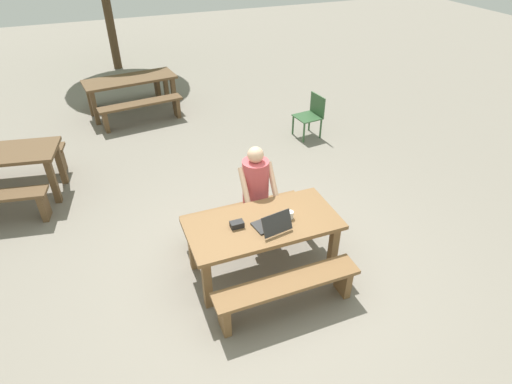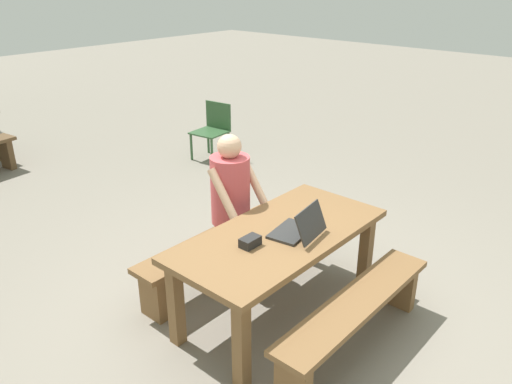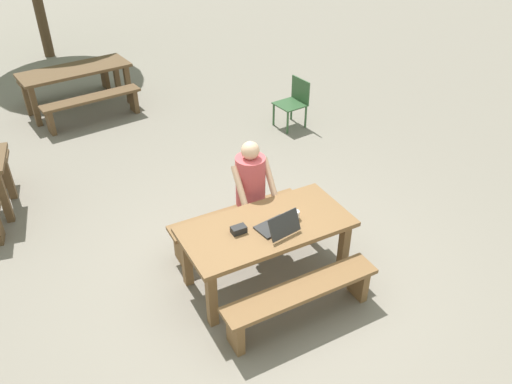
# 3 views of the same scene
# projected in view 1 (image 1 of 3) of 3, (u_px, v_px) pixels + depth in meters

# --- Properties ---
(ground_plane) EXTENTS (30.00, 30.00, 0.00)m
(ground_plane) POSITION_uv_depth(u_px,v_px,m) (262.00, 268.00, 5.14)
(ground_plane) COLOR gray
(picnic_table_front) EXTENTS (1.74, 0.84, 0.72)m
(picnic_table_front) POSITION_uv_depth(u_px,v_px,m) (263.00, 229.00, 4.80)
(picnic_table_front) COLOR brown
(picnic_table_front) RESTS_ON ground
(bench_near) EXTENTS (1.61, 0.30, 0.43)m
(bench_near) POSITION_uv_depth(u_px,v_px,m) (287.00, 289.00, 4.44)
(bench_near) COLOR brown
(bench_near) RESTS_ON ground
(bench_far) EXTENTS (1.61, 0.30, 0.43)m
(bench_far) POSITION_uv_depth(u_px,v_px,m) (243.00, 215.00, 5.49)
(bench_far) COLOR brown
(bench_far) RESTS_ON ground
(laptop) EXTENTS (0.40, 0.38, 0.24)m
(laptop) POSITION_uv_depth(u_px,v_px,m) (272.00, 224.00, 4.62)
(laptop) COLOR #2D2D2D
(laptop) RESTS_ON picnic_table_front
(small_pouch) EXTENTS (0.15, 0.09, 0.07)m
(small_pouch) POSITION_uv_depth(u_px,v_px,m) (237.00, 224.00, 4.65)
(small_pouch) COLOR black
(small_pouch) RESTS_ON picnic_table_front
(coffee_mug) EXTENTS (0.08, 0.08, 0.09)m
(coffee_mug) POSITION_uv_depth(u_px,v_px,m) (290.00, 215.00, 4.78)
(coffee_mug) COLOR white
(coffee_mug) RESTS_ON picnic_table_front
(person_seated) EXTENTS (0.45, 0.43, 1.29)m
(person_seated) POSITION_uv_depth(u_px,v_px,m) (256.00, 186.00, 5.28)
(person_seated) COLOR #333847
(person_seated) RESTS_ON ground
(plastic_chair) EXTENTS (0.49, 0.49, 0.79)m
(plastic_chair) POSITION_uv_depth(u_px,v_px,m) (311.00, 115.00, 7.90)
(plastic_chair) COLOR #335933
(plastic_chair) RESTS_ON ground
(bench_mid_north) EXTENTS (1.65, 0.58, 0.47)m
(bench_mid_north) POSITION_uv_depth(u_px,v_px,m) (12.00, 157.00, 6.73)
(bench_mid_north) COLOR brown
(bench_mid_north) RESTS_ON ground
(picnic_table_rear) EXTENTS (1.92, 0.94, 0.75)m
(picnic_table_rear) POSITION_uv_depth(u_px,v_px,m) (130.00, 84.00, 8.71)
(picnic_table_rear) COLOR brown
(picnic_table_rear) RESTS_ON ground
(bench_rear_south) EXTENTS (1.69, 0.51, 0.46)m
(bench_rear_south) POSITION_uv_depth(u_px,v_px,m) (141.00, 108.00, 8.38)
(bench_rear_south) COLOR brown
(bench_rear_south) RESTS_ON ground
(bench_rear_north) EXTENTS (1.69, 0.51, 0.46)m
(bench_rear_north) POSITION_uv_depth(u_px,v_px,m) (125.00, 87.00, 9.35)
(bench_rear_north) COLOR brown
(bench_rear_north) RESTS_ON ground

